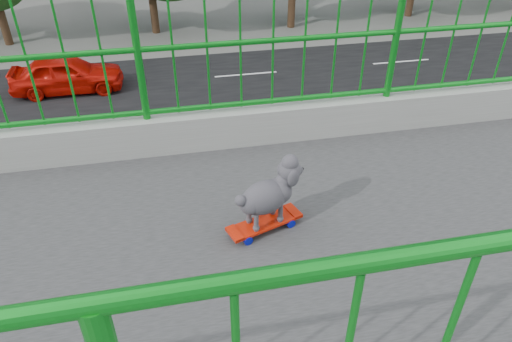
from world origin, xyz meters
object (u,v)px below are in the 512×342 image
object	(u,v)px
car_0	(364,249)
skateboard	(265,224)
car_4	(67,74)
poodle	(269,193)
car_1	(4,213)

from	to	relation	value
car_0	skateboard	bearing A→B (deg)	-34.22
skateboard	car_4	size ratio (longest dim) A/B	0.11
poodle	car_1	xyz separation A→B (m)	(-8.92, -5.25, -6.48)
poodle	car_4	bearing A→B (deg)	175.54
skateboard	poodle	size ratio (longest dim) A/B	1.11
skateboard	car_4	world-z (taller)	skateboard
poodle	car_0	xyz separation A→B (m)	(-5.72, 3.87, -6.58)
car_4	car_0	bearing A→B (deg)	-146.14
skateboard	poodle	bearing A→B (deg)	90.00
car_1	car_4	world-z (taller)	car_4
skateboard	car_4	xyz separation A→B (m)	(-18.53, -4.70, -6.24)
skateboard	car_0	size ratio (longest dim) A/B	0.13
poodle	car_4	xyz separation A→B (m)	(-18.52, -4.72, -6.48)
car_1	car_4	bearing A→B (deg)	176.85
car_4	poodle	bearing A→B (deg)	-165.70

